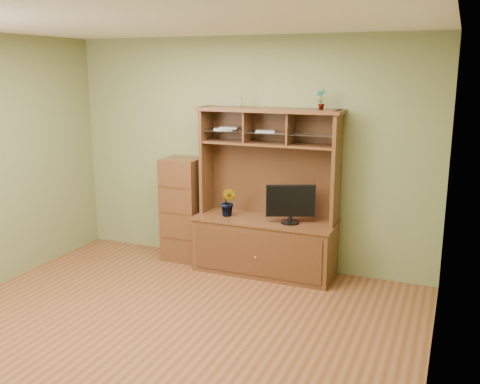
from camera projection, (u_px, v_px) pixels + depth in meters
The scene contains 8 objects.
room at pixel (160, 186), 4.55m from camera, with size 4.54×4.04×2.74m.
media_hutch at pixel (265, 229), 6.17m from camera, with size 1.66×0.61×1.90m.
monitor at pixel (290, 203), 5.89m from camera, with size 0.52×0.25×0.43m.
orchid_plant at pixel (228, 202), 6.19m from camera, with size 0.19×0.15×0.34m, color #2F551D.
top_plant at pixel (321, 99), 5.69m from camera, with size 0.12×0.08×0.22m, color #2B5E20.
reed_diffuser at pixel (240, 97), 6.03m from camera, with size 0.06×0.06×0.30m.
magazines at pixel (239, 129), 6.12m from camera, with size 0.77×0.23×0.04m.
side_cabinet at pixel (183, 209), 6.60m from camera, with size 0.45×0.41×1.27m.
Camera 1 is at (2.33, -3.85, 2.32)m, focal length 40.00 mm.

